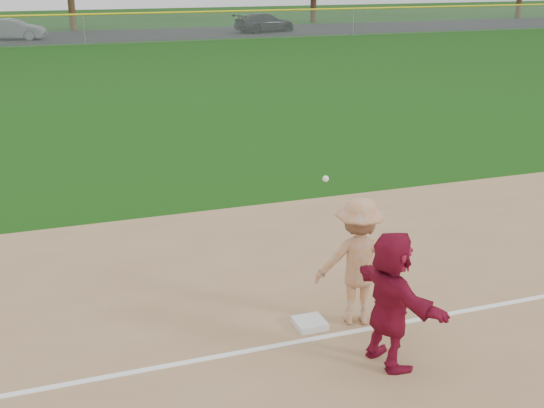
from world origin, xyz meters
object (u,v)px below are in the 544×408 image
object	(u,v)px
car_mid	(13,29)
car_right	(265,23)
base_runner	(391,299)
first_base	(310,323)

from	to	relation	value
car_mid	car_right	distance (m)	19.09
car_right	car_mid	bearing A→B (deg)	74.14
base_runner	car_mid	distance (m)	47.07
car_mid	car_right	world-z (taller)	car_right
first_base	car_right	distance (m)	47.57
first_base	base_runner	world-z (taller)	base_runner
first_base	car_mid	distance (m)	45.77
base_runner	car_mid	size ratio (longest dim) A/B	0.43
base_runner	first_base	bearing A→B (deg)	18.01
base_runner	car_mid	xyz separation A→B (m)	(-5.15, 46.79, -0.23)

